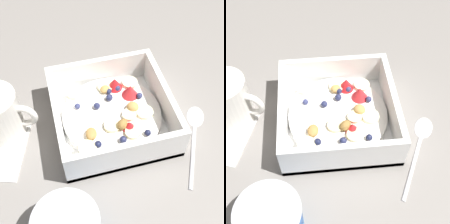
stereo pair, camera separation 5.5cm
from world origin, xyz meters
TOP-DOWN VIEW (x-y plane):
  - ground_plane at (0.00, 0.00)m, footprint 2.40×2.40m
  - fruit_bowl at (-0.02, 0.01)m, footprint 0.20×0.20m
  - spoon at (-0.16, 0.06)m, footprint 0.10×0.16m

SIDE VIEW (x-z plane):
  - ground_plane at x=0.00m, z-range 0.00..0.00m
  - spoon at x=-0.16m, z-range 0.00..0.01m
  - fruit_bowl at x=-0.02m, z-range -0.01..0.06m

